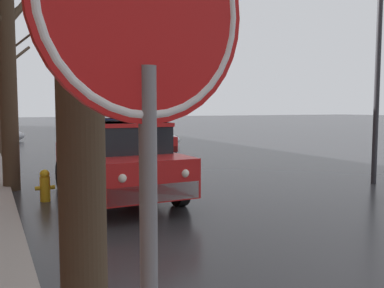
{
  "coord_description": "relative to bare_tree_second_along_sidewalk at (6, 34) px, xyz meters",
  "views": [
    {
      "loc": [
        -4.75,
        -1.34,
        2.06
      ],
      "look_at": [
        0.74,
        9.84,
        0.99
      ],
      "focal_mm": 38.96,
      "sensor_mm": 36.0,
      "label": 1
    }
  ],
  "objects": [
    {
      "name": "fire_hydrant",
      "position": [
        0.59,
        -1.78,
        -3.52
      ],
      "size": [
        0.42,
        0.22,
        0.71
      ],
      "color": "gold",
      "rests_on": "ground"
    },
    {
      "name": "stop_sign_at_corner",
      "position": [
        -0.03,
        -10.1,
        -1.73
      ],
      "size": [
        0.76,
        0.14,
        2.77
      ],
      "color": "slate",
      "rests_on": "ground"
    },
    {
      "name": "bare_tree_second_along_sidewalk",
      "position": [
        0.0,
        0.0,
        0.0
      ],
      "size": [
        2.59,
        2.59,
        7.7
      ],
      "color": "#423323",
      "rests_on": "ground"
    },
    {
      "name": "sedan_grey_queued_behind_truck",
      "position": [
        6.24,
        26.94,
        -3.13
      ],
      "size": [
        2.13,
        4.01,
        1.42
      ],
      "color": "slate",
      "rests_on": "ground"
    },
    {
      "name": "pickup_truck_red_approaching_near_lane",
      "position": [
        2.12,
        -2.12,
        -3.0
      ],
      "size": [
        2.16,
        5.09,
        1.76
      ],
      "color": "red",
      "rests_on": "ground"
    },
    {
      "name": "sedan_red_parked_kerbside_close",
      "position": [
        5.77,
        6.03,
        -3.13
      ],
      "size": [
        2.13,
        4.15,
        1.42
      ],
      "color": "red",
      "rests_on": "ground"
    },
    {
      "name": "snow_bank_near_corner_right",
      "position": [
        7.67,
        9.27,
        -3.53
      ],
      "size": [
        2.27,
        1.45,
        0.7
      ],
      "color": "white",
      "rests_on": "ground"
    },
    {
      "name": "bare_tree_mid_block",
      "position": [
        0.06,
        8.56,
        -0.13
      ],
      "size": [
        2.07,
        2.08,
        7.31
      ],
      "color": "#4C3D2D",
      "rests_on": "ground"
    },
    {
      "name": "sedan_green_parked_far_down_block",
      "position": [
        6.5,
        20.52,
        -3.13
      ],
      "size": [
        2.21,
        4.01,
        1.42
      ],
      "color": "#1E5633",
      "rests_on": "ground"
    },
    {
      "name": "sedan_darkblue_parked_kerbside_mid",
      "position": [
        6.36,
        14.03,
        -3.13
      ],
      "size": [
        2.01,
        4.13,
        1.42
      ],
      "color": "navy",
      "rests_on": "ground"
    },
    {
      "name": "street_lamp_post",
      "position": [
        8.9,
        -3.5,
        -0.49
      ],
      "size": [
        0.44,
        0.24,
        6.06
      ],
      "color": "#28282D",
      "rests_on": "ground"
    },
    {
      "name": "snow_bank_near_corner_left",
      "position": [
        0.62,
        16.62,
        -3.53
      ],
      "size": [
        1.78,
        1.08,
        0.71
      ],
      "color": "white",
      "rests_on": "ground"
    }
  ]
}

